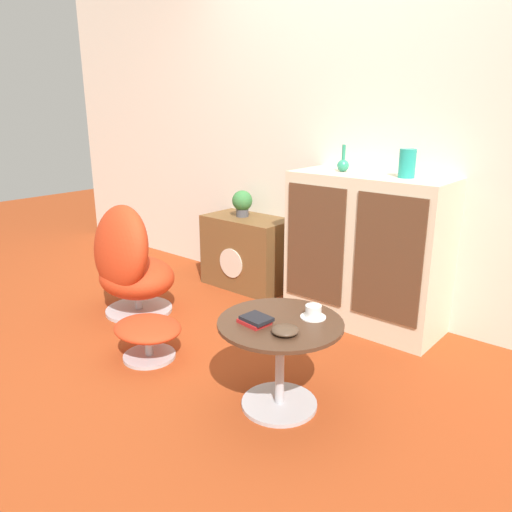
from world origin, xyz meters
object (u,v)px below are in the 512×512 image
bowl (285,330)px  egg_chair (129,264)px  coffee_table (280,350)px  sideboard (366,251)px  ottoman (148,332)px  vase_leftmost (343,164)px  teacup (313,313)px  book_stack (255,320)px  tv_console (247,252)px  potted_plant (242,202)px  vase_inner_left (407,163)px

bowl → egg_chair: bearing=168.9°
bowl → coffee_table: bearing=136.5°
sideboard → ottoman: sideboard is taller
bowl → vase_leftmost: bearing=111.2°
egg_chair → bowl: size_ratio=6.55×
vase_leftmost → bowl: size_ratio=1.40×
teacup → bowl: size_ratio=1.00×
egg_chair → vase_leftmost: bearing=40.1°
coffee_table → book_stack: 0.20m
teacup → tv_console: bearing=142.0°
egg_chair → potted_plant: size_ratio=3.88×
sideboard → ottoman: 1.47m
teacup → bowl: teacup is taller
egg_chair → potted_plant: (0.20, 0.95, 0.32)m
vase_leftmost → vase_inner_left: size_ratio=1.01×
coffee_table → teacup: (0.09, 0.13, 0.17)m
coffee_table → vase_leftmost: size_ratio=3.46×
egg_chair → potted_plant: egg_chair is taller
coffee_table → vase_inner_left: 1.39m
sideboard → coffee_table: size_ratio=1.72×
egg_chair → ottoman: egg_chair is taller
vase_leftmost → potted_plant: (-0.91, 0.03, -0.36)m
sideboard → vase_leftmost: (-0.21, 0.00, 0.55)m
book_stack → bowl: size_ratio=1.23×
sideboard → tv_console: (-1.06, 0.03, -0.22)m
egg_chair → coffee_table: size_ratio=1.35×
coffee_table → ottoman: bearing=-172.9°
potted_plant → book_stack: 1.77m
bowl → ottoman: bearing=-179.0°
sideboard → bowl: 1.26m
egg_chair → book_stack: 1.45m
tv_console → vase_leftmost: 1.15m
egg_chair → potted_plant: 1.02m
teacup → book_stack: teacup is taller
book_stack → tv_console: bearing=132.6°
ottoman → teacup: size_ratio=3.44×
tv_console → vase_leftmost: size_ratio=4.06×
coffee_table → teacup: teacup is taller
egg_chair → vase_inner_left: (1.53, 0.93, 0.72)m
egg_chair → ottoman: (0.61, -0.33, -0.20)m
egg_chair → book_stack: size_ratio=5.33×
ottoman → vase_leftmost: (0.49, 1.25, 0.88)m
teacup → book_stack: 0.28m
ottoman → teacup: (0.97, 0.24, 0.31)m
bowl → tv_console: bearing=136.5°
ottoman → vase_leftmost: vase_leftmost is taller
tv_console → potted_plant: bearing=179.2°
potted_plant → teacup: bearing=-36.9°
tv_console → egg_chair: (-0.25, -0.95, 0.08)m
sideboard → ottoman: bearing=-119.2°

